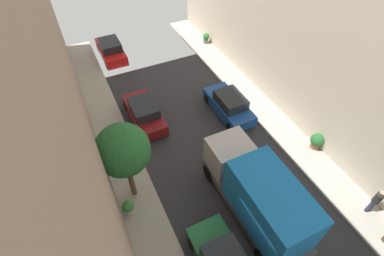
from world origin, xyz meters
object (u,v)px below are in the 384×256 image
Objects in this scene: delivery_truck at (258,194)px; parked_car_right_2 at (229,105)px; potted_plant_1 at (128,207)px; potted_plant_3 at (206,38)px; parked_car_left_4 at (111,50)px; street_tree_0 at (123,150)px; parked_car_left_3 at (144,113)px; potted_plant_0 at (317,141)px; pedestrian at (376,201)px.

parked_car_right_2 is at bearing 68.72° from delivery_truck.
potted_plant_3 is (11.16, 13.09, -0.00)m from potted_plant_1.
parked_car_left_4 is 0.87× the size of street_tree_0.
street_tree_0 reaches higher than potted_plant_1.
parked_car_right_2 is (5.40, -1.74, 0.00)m from parked_car_left_3.
street_tree_0 is (-5.06, 3.56, 1.94)m from delivery_truck.
delivery_truck is 7.24× the size of potted_plant_3.
parked_car_left_4 is at bearing 118.91° from potted_plant_0.
potted_plant_3 is at bearing 90.93° from potted_plant_0.
pedestrian is (8.01, -19.71, 0.35)m from parked_car_left_4.
parked_car_left_3 is 10.83m from potted_plant_0.
parked_car_left_4 reaches higher than potted_plant_3.
pedestrian is (2.61, -9.41, 0.35)m from parked_car_right_2.
parked_car_left_4 reaches higher than potted_plant_0.
street_tree_0 is 5.32× the size of potted_plant_3.
parked_car_left_4 is at bearing 112.12° from pedestrian.
pedestrian is 18.20m from potted_plant_3.
street_tree_0 is at bearing 58.96° from potted_plant_1.
parked_car_left_3 is 1.00× the size of parked_car_right_2.
delivery_truck reaches higher than potted_plant_3.
parked_car_left_3 is 10.85m from potted_plant_3.
parked_car_left_4 is 4.61× the size of potted_plant_3.
pedestrian is at bearing -24.97° from delivery_truck.
potted_plant_3 is at bearing 40.55° from parked_car_left_3.
potted_plant_1 is 0.96× the size of potted_plant_3.
street_tree_0 is 4.62× the size of potted_plant_0.
parked_car_left_3 and parked_car_left_4 have the same top height.
pedestrian is at bearing -74.49° from parked_car_right_2.
potted_plant_3 is at bearing 48.92° from street_tree_0.
parked_car_left_3 is at bearing 125.71° from pedestrian.
potted_plant_3 is (0.23, 18.20, -0.43)m from pedestrian.
potted_plant_0 is (3.07, -5.02, 0.01)m from parked_car_right_2.
delivery_truck is at bearing -81.10° from parked_car_left_4.
delivery_truck is 6.29× the size of potted_plant_0.
potted_plant_1 is (-11.39, 0.72, -0.08)m from potted_plant_0.
parked_car_right_2 is at bearing 27.33° from potted_plant_1.
parked_car_left_4 is 0.64× the size of delivery_truck.
delivery_truck reaches higher than parked_car_left_3.
parked_car_right_2 is at bearing -17.86° from parked_car_left_3.
parked_car_left_3 and parked_car_right_2 have the same top height.
parked_car_left_4 is 14.20m from street_tree_0.
street_tree_0 is (-7.76, -3.37, 3.01)m from parked_car_right_2.
parked_car_right_2 is 4.78× the size of potted_plant_1.
parked_car_left_4 is 4.00× the size of potted_plant_0.
potted_plant_3 is (8.24, 7.05, -0.07)m from parked_car_left_3.
parked_car_right_2 is at bearing -62.35° from parked_car_left_4.
street_tree_0 reaches higher than pedestrian.
delivery_truck is (-2.70, -6.93, 1.07)m from parked_car_right_2.
pedestrian is (8.01, -11.15, 0.35)m from parked_car_left_3.
delivery_truck is at bearing -72.71° from parked_car_left_3.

